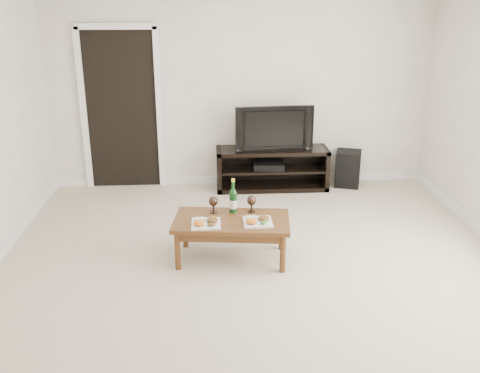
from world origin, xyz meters
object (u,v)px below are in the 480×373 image
at_px(subwoofer, 348,168).
at_px(media_console, 272,169).
at_px(coffee_table, 232,239).
at_px(television, 273,127).

bearing_deg(subwoofer, media_console, -159.37).
bearing_deg(subwoofer, coffee_table, -111.04).
bearing_deg(television, coffee_table, -112.03).
xyz_separation_m(media_console, subwoofer, (1.04, 0.05, -0.03)).
height_order(media_console, television, television).
relative_size(television, subwoofer, 2.10).
height_order(television, coffee_table, television).
bearing_deg(television, media_console, 175.48).
relative_size(media_console, coffee_table, 1.33).
relative_size(media_console, television, 1.45).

